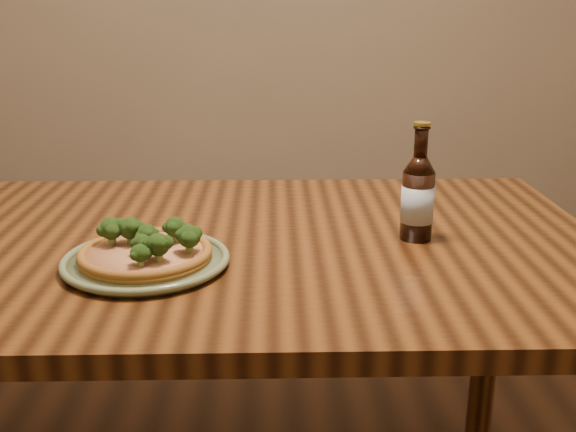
{
  "coord_description": "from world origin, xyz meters",
  "views": [
    {
      "loc": [
        0.15,
        -1.15,
        1.2
      ],
      "look_at": [
        0.18,
        0.03,
        0.82
      ],
      "focal_mm": 42.0,
      "sensor_mm": 36.0,
      "label": 1
    }
  ],
  "objects_px": {
    "plate": "(146,260)",
    "beer_bottle": "(418,197)",
    "table": "(200,282)",
    "pizza": "(146,250)"
  },
  "relations": [
    {
      "from": "plate",
      "to": "pizza",
      "type": "relative_size",
      "value": 1.26
    },
    {
      "from": "table",
      "to": "plate",
      "type": "distance_m",
      "value": 0.19
    },
    {
      "from": "plate",
      "to": "beer_bottle",
      "type": "distance_m",
      "value": 0.53
    },
    {
      "from": "table",
      "to": "beer_bottle",
      "type": "relative_size",
      "value": 6.91
    },
    {
      "from": "pizza",
      "to": "beer_bottle",
      "type": "xyz_separation_m",
      "value": [
        0.5,
        0.13,
        0.06
      ]
    },
    {
      "from": "pizza",
      "to": "beer_bottle",
      "type": "height_order",
      "value": "beer_bottle"
    },
    {
      "from": "plate",
      "to": "beer_bottle",
      "type": "xyz_separation_m",
      "value": [
        0.51,
        0.13,
        0.08
      ]
    },
    {
      "from": "table",
      "to": "pizza",
      "type": "xyz_separation_m",
      "value": [
        -0.08,
        -0.14,
        0.12
      ]
    },
    {
      "from": "table",
      "to": "beer_bottle",
      "type": "height_order",
      "value": "beer_bottle"
    },
    {
      "from": "table",
      "to": "beer_bottle",
      "type": "distance_m",
      "value": 0.46
    }
  ]
}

